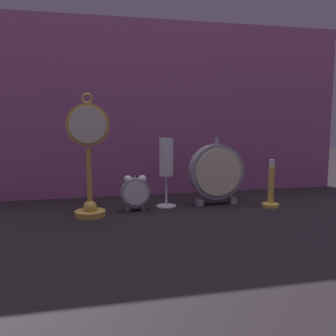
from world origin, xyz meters
TOP-DOWN VIEW (x-y plane):
  - ground_plane at (0.00, 0.00)m, footprint 4.00×4.00m
  - fabric_backdrop_drape at (0.00, 0.33)m, footprint 1.42×0.01m
  - pocket_watch_on_stand at (-0.23, 0.06)m, footprint 0.11×0.08m
  - alarm_clock_twin_bell at (-0.09, 0.10)m, footprint 0.08×0.03m
  - mantel_clock_silver at (0.17, 0.12)m, footprint 0.17×0.04m
  - champagne_flute at (0.01, 0.13)m, footprint 0.06×0.06m
  - brass_candlestick at (0.32, 0.05)m, footprint 0.05×0.05m

SIDE VIEW (x-z plane):
  - ground_plane at x=0.00m, z-range 0.00..0.00m
  - brass_candlestick at x=0.32m, z-range -0.02..0.12m
  - alarm_clock_twin_bell at x=-0.09m, z-range 0.01..0.11m
  - mantel_clock_silver at x=0.17m, z-range 0.00..0.21m
  - champagne_flute at x=0.01m, z-range 0.03..0.24m
  - pocket_watch_on_stand at x=-0.23m, z-range -0.01..0.33m
  - fabric_backdrop_drape at x=0.00m, z-range 0.00..0.60m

